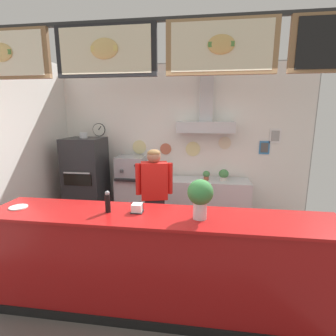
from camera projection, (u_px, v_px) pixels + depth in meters
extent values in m
plane|color=#514C47|center=(163.00, 292.00, 3.06)|extent=(5.82, 5.82, 0.00)
cube|color=gray|center=(182.00, 144.00, 5.08)|extent=(4.85, 0.12, 3.02)
cube|color=white|center=(181.00, 144.00, 5.02)|extent=(4.81, 0.01, 2.98)
cylinder|color=black|center=(99.00, 130.00, 5.18)|extent=(0.26, 0.02, 0.26)
cylinder|color=white|center=(99.00, 130.00, 5.17)|extent=(0.24, 0.01, 0.24)
cube|color=black|center=(100.00, 128.00, 5.15)|extent=(0.07, 0.01, 0.08)
cylinder|color=beige|center=(139.00, 147.00, 5.13)|extent=(0.27, 0.02, 0.27)
cylinder|color=#C1664C|center=(166.00, 149.00, 5.07)|extent=(0.22, 0.02, 0.22)
cylinder|color=beige|center=(193.00, 149.00, 4.99)|extent=(0.28, 0.02, 0.28)
cylinder|color=beige|center=(225.00, 143.00, 4.88)|extent=(0.24, 0.02, 0.24)
cube|color=teal|center=(264.00, 148.00, 4.80)|extent=(0.19, 0.02, 0.25)
cube|color=#515151|center=(264.00, 148.00, 4.79)|extent=(0.13, 0.01, 0.18)
cube|color=white|center=(275.00, 136.00, 4.73)|extent=(0.20, 0.02, 0.27)
cube|color=#969696|center=(275.00, 136.00, 4.72)|extent=(0.15, 0.01, 0.19)
cube|color=#B7BABF|center=(206.00, 127.00, 4.70)|extent=(1.04, 0.40, 0.20)
cube|color=#B7BABF|center=(207.00, 93.00, 4.65)|extent=(0.24, 0.24, 1.01)
cube|color=#2D2D2D|center=(162.00, 20.00, 2.46)|extent=(4.55, 0.04, 0.04)
cube|color=olive|center=(4.00, 55.00, 2.72)|extent=(1.05, 0.05, 0.50)
cube|color=#F2E5C6|center=(2.00, 54.00, 2.70)|extent=(0.94, 0.01, 0.44)
ellipsoid|color=#E5BC70|center=(1.00, 52.00, 2.68)|extent=(0.27, 0.04, 0.19)
cube|color=#51843D|center=(0.00, 52.00, 2.67)|extent=(0.26, 0.01, 0.05)
cube|color=black|center=(106.00, 51.00, 2.57)|extent=(1.05, 0.05, 0.50)
cube|color=beige|center=(105.00, 50.00, 2.54)|extent=(0.94, 0.01, 0.44)
ellipsoid|color=#E5BC70|center=(104.00, 49.00, 2.53)|extent=(0.29, 0.04, 0.20)
cube|color=#E5C666|center=(104.00, 48.00, 2.52)|extent=(0.27, 0.01, 0.05)
cube|color=#9E754C|center=(221.00, 47.00, 2.41)|extent=(1.05, 0.05, 0.50)
cube|color=beige|center=(221.00, 46.00, 2.39)|extent=(0.94, 0.01, 0.44)
ellipsoid|color=#DBAD60|center=(221.00, 44.00, 2.37)|extent=(0.25, 0.04, 0.18)
cube|color=#51843D|center=(221.00, 44.00, 2.37)|extent=(0.24, 0.01, 0.05)
cube|color=maroon|center=(159.00, 264.00, 2.71)|extent=(3.53, 0.62, 1.06)
cube|color=#B31515|center=(159.00, 216.00, 2.60)|extent=(3.60, 0.65, 0.03)
cube|color=black|center=(154.00, 327.00, 2.50)|extent=(3.53, 0.02, 0.10)
cube|color=silver|center=(182.00, 201.00, 4.91)|extent=(2.50, 0.55, 0.89)
cube|color=#9FA1A5|center=(181.00, 215.00, 4.97)|extent=(2.37, 0.51, 0.02)
cube|color=#232326|center=(87.00, 182.00, 4.80)|extent=(0.67, 0.65, 1.66)
cube|color=black|center=(78.00, 180.00, 4.44)|extent=(0.50, 0.02, 0.20)
cube|color=#B7BABF|center=(77.00, 173.00, 4.40)|extent=(0.47, 0.02, 0.02)
cylinder|color=#B7BABF|center=(83.00, 135.00, 4.61)|extent=(0.14, 0.14, 0.10)
cube|color=#232328|center=(155.00, 227.00, 3.80)|extent=(0.32, 0.26, 0.89)
cube|color=red|center=(154.00, 181.00, 3.65)|extent=(0.41, 0.30, 0.53)
cylinder|color=red|center=(170.00, 178.00, 3.67)|extent=(0.08, 0.08, 0.45)
cylinder|color=red|center=(138.00, 179.00, 3.62)|extent=(0.08, 0.08, 0.45)
sphere|color=#997056|center=(154.00, 156.00, 3.58)|extent=(0.19, 0.19, 0.19)
ellipsoid|color=olive|center=(154.00, 153.00, 3.57)|extent=(0.18, 0.18, 0.11)
cube|color=#A3A5AD|center=(131.00, 167.00, 4.89)|extent=(0.51, 0.47, 0.41)
cylinder|color=#4C4C51|center=(121.00, 171.00, 4.65)|extent=(0.06, 0.06, 0.06)
cube|color=black|center=(127.00, 180.00, 4.66)|extent=(0.46, 0.10, 0.04)
sphere|color=black|center=(135.00, 166.00, 4.61)|extent=(0.04, 0.04, 0.04)
cylinder|color=beige|center=(223.00, 179.00, 4.70)|extent=(0.13, 0.13, 0.07)
ellipsoid|color=#47894C|center=(224.00, 174.00, 4.68)|extent=(0.18, 0.18, 0.16)
cylinder|color=#9E563D|center=(160.00, 176.00, 4.86)|extent=(0.13, 0.13, 0.08)
ellipsoid|color=#5B844C|center=(159.00, 170.00, 4.84)|extent=(0.21, 0.21, 0.19)
cylinder|color=#9E563D|center=(206.00, 178.00, 4.72)|extent=(0.10, 0.10, 0.07)
ellipsoid|color=#47894C|center=(206.00, 174.00, 4.71)|extent=(0.13, 0.13, 0.12)
cylinder|color=white|center=(18.00, 207.00, 2.79)|extent=(0.19, 0.19, 0.01)
cylinder|color=black|center=(108.00, 204.00, 2.65)|extent=(0.05, 0.05, 0.19)
sphere|color=gray|center=(107.00, 193.00, 2.62)|extent=(0.05, 0.05, 0.05)
cylinder|color=silver|center=(200.00, 210.00, 2.49)|extent=(0.13, 0.13, 0.18)
cylinder|color=gray|center=(200.00, 215.00, 2.50)|extent=(0.12, 0.12, 0.06)
ellipsoid|color=#387A3D|center=(200.00, 192.00, 2.45)|extent=(0.25, 0.25, 0.25)
cube|color=#262628|center=(137.00, 212.00, 2.67)|extent=(0.12, 0.12, 0.01)
cylinder|color=#262628|center=(131.00, 207.00, 2.66)|extent=(0.01, 0.01, 0.10)
cylinder|color=#262628|center=(143.00, 208.00, 2.65)|extent=(0.01, 0.01, 0.10)
cube|color=white|center=(137.00, 208.00, 2.66)|extent=(0.10, 0.10, 0.09)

